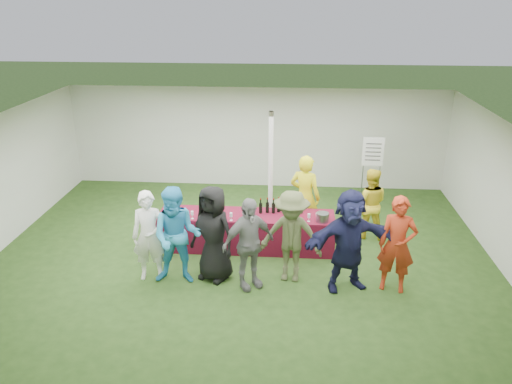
# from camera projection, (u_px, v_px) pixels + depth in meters

# --- Properties ---
(ground) EXTENTS (60.00, 60.00, 0.00)m
(ground) POSITION_uv_depth(u_px,v_px,m) (243.00, 254.00, 10.16)
(ground) COLOR #284719
(ground) RESTS_ON ground
(tent) EXTENTS (10.00, 10.00, 10.00)m
(tent) POSITION_uv_depth(u_px,v_px,m) (271.00, 173.00, 10.74)
(tent) COLOR white
(tent) RESTS_ON ground
(serving_table) EXTENTS (3.60, 0.80, 0.75)m
(serving_table) POSITION_uv_depth(u_px,v_px,m) (246.00, 231.00, 10.32)
(serving_table) COLOR maroon
(serving_table) RESTS_ON ground
(wine_bottles) EXTENTS (0.69, 0.16, 0.32)m
(wine_bottles) POSITION_uv_depth(u_px,v_px,m) (276.00, 207.00, 10.22)
(wine_bottles) COLOR black
(wine_bottles) RESTS_ON serving_table
(wine_glasses) EXTENTS (2.73, 0.14, 0.16)m
(wine_glasses) POSITION_uv_depth(u_px,v_px,m) (223.00, 214.00, 9.93)
(wine_glasses) COLOR silver
(wine_glasses) RESTS_ON serving_table
(water_bottle) EXTENTS (0.07, 0.07, 0.23)m
(water_bottle) POSITION_uv_depth(u_px,v_px,m) (252.00, 208.00, 10.21)
(water_bottle) COLOR silver
(water_bottle) RESTS_ON serving_table
(bar_towel) EXTENTS (0.25, 0.18, 0.03)m
(bar_towel) POSITION_uv_depth(u_px,v_px,m) (322.00, 215.00, 10.12)
(bar_towel) COLOR white
(bar_towel) RESTS_ON serving_table
(dump_bucket) EXTENTS (0.25, 0.25, 0.18)m
(dump_bucket) POSITION_uv_depth(u_px,v_px,m) (323.00, 217.00, 9.84)
(dump_bucket) COLOR slate
(dump_bucket) RESTS_ON serving_table
(wine_list_sign) EXTENTS (0.50, 0.03, 1.80)m
(wine_list_sign) POSITION_uv_depth(u_px,v_px,m) (373.00, 157.00, 11.90)
(wine_list_sign) COLOR slate
(wine_list_sign) RESTS_ON ground
(staff_pourer) EXTENTS (0.79, 0.67, 1.85)m
(staff_pourer) POSITION_uv_depth(u_px,v_px,m) (305.00, 197.00, 10.60)
(staff_pourer) COLOR yellow
(staff_pourer) RESTS_ON ground
(staff_back) EXTENTS (0.82, 0.68, 1.56)m
(staff_back) POSITION_uv_depth(u_px,v_px,m) (369.00, 203.00, 10.65)
(staff_back) COLOR yellow
(staff_back) RESTS_ON ground
(customer_0) EXTENTS (0.67, 0.49, 1.72)m
(customer_0) POSITION_uv_depth(u_px,v_px,m) (149.00, 236.00, 9.04)
(customer_0) COLOR white
(customer_0) RESTS_ON ground
(customer_1) EXTENTS (0.91, 0.72, 1.84)m
(customer_1) POSITION_uv_depth(u_px,v_px,m) (177.00, 236.00, 8.89)
(customer_1) COLOR #2E9DD3
(customer_1) RESTS_ON ground
(customer_2) EXTENTS (1.05, 0.91, 1.81)m
(customer_2) POSITION_uv_depth(u_px,v_px,m) (213.00, 234.00, 9.02)
(customer_2) COLOR black
(customer_2) RESTS_ON ground
(customer_3) EXTENTS (1.07, 0.91, 1.72)m
(customer_3) POSITION_uv_depth(u_px,v_px,m) (248.00, 244.00, 8.75)
(customer_3) COLOR slate
(customer_3) RESTS_ON ground
(customer_4) EXTENTS (1.21, 0.80, 1.75)m
(customer_4) POSITION_uv_depth(u_px,v_px,m) (291.00, 237.00, 8.97)
(customer_4) COLOR #4B532F
(customer_4) RESTS_ON ground
(customer_5) EXTENTS (1.83, 1.08, 1.88)m
(customer_5) POSITION_uv_depth(u_px,v_px,m) (349.00, 241.00, 8.69)
(customer_5) COLOR #17193B
(customer_5) RESTS_ON ground
(customer_6) EXTENTS (0.72, 0.56, 1.77)m
(customer_6) POSITION_uv_depth(u_px,v_px,m) (397.00, 245.00, 8.66)
(customer_6) COLOR #A52B13
(customer_6) RESTS_ON ground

